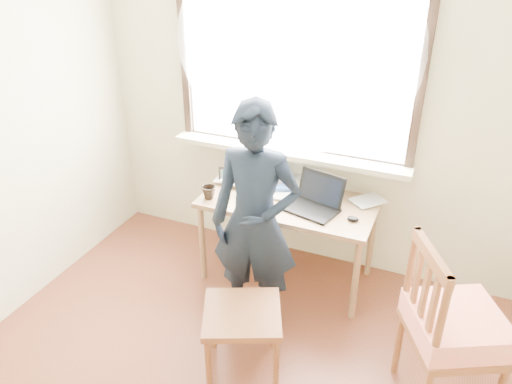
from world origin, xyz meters
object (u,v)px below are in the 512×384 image
at_px(person, 255,222).
at_px(desk, 288,209).
at_px(mug_dark, 209,193).
at_px(laptop, 315,201).
at_px(work_chair, 242,321).
at_px(side_chair, 452,326).
at_px(mug_white, 276,180).

bearing_deg(person, desk, 80.65).
bearing_deg(person, mug_dark, 140.31).
distance_m(laptop, work_chair, 1.03).
xyz_separation_m(desk, person, (-0.03, -0.54, 0.18)).
height_order(work_chair, person, person).
bearing_deg(person, work_chair, -82.66).
xyz_separation_m(desk, mug_dark, (-0.55, -0.20, 0.12)).
height_order(mug_dark, side_chair, side_chair).
bearing_deg(work_chair, laptop, 81.84).
bearing_deg(person, side_chair, -15.43).
bearing_deg(mug_white, desk, -45.37).
distance_m(laptop, mug_dark, 0.78).
bearing_deg(desk, person, -93.52).
bearing_deg(side_chair, mug_white, 146.03).
height_order(mug_white, side_chair, side_chair).
height_order(mug_dark, person, person).
bearing_deg(side_chair, laptop, 143.99).
bearing_deg(laptop, mug_white, 151.87).
distance_m(side_chair, person, 1.28).
distance_m(desk, person, 0.58).
bearing_deg(laptop, person, -115.25).
xyz_separation_m(laptop, work_chair, (-0.14, -0.96, -0.35)).
xyz_separation_m(desk, mug_white, (-0.17, 0.17, 0.12)).
relative_size(work_chair, person, 0.37).
height_order(mug_dark, work_chair, mug_dark).
relative_size(desk, mug_dark, 12.14).
bearing_deg(mug_white, work_chair, -78.34).
bearing_deg(laptop, mug_dark, -167.63).
bearing_deg(side_chair, mug_dark, 162.41).
height_order(side_chair, person, person).
distance_m(mug_white, work_chair, 1.23).
relative_size(mug_white, person, 0.08).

